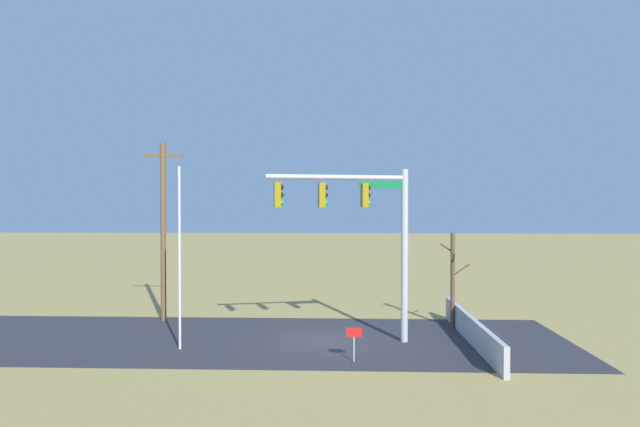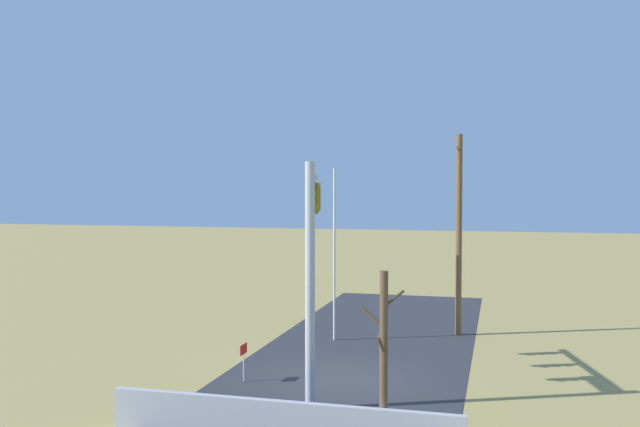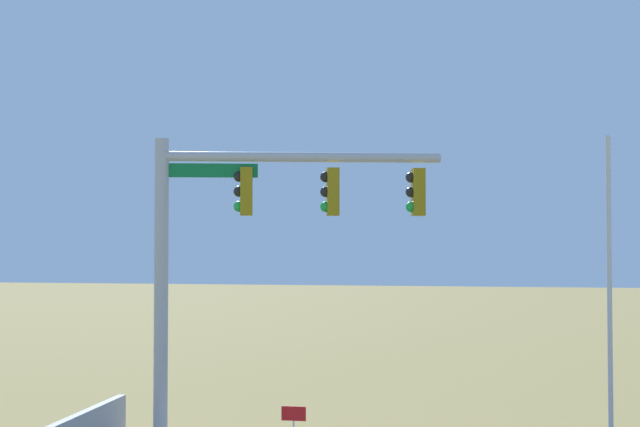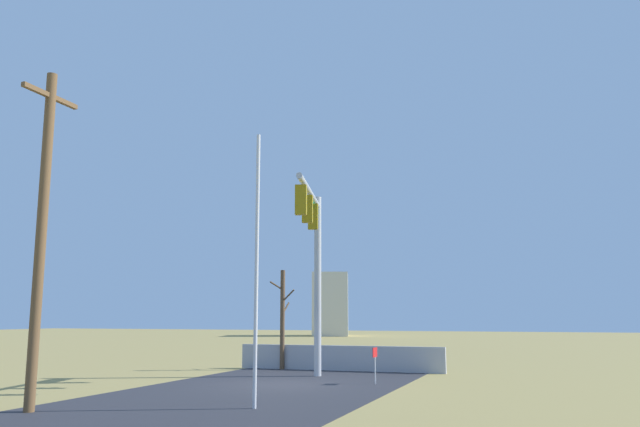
% 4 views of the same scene
% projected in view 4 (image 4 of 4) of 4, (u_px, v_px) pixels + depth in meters
% --- Properties ---
extents(ground_plane, '(160.00, 160.00, 0.00)m').
position_uv_depth(ground_plane, '(280.00, 385.00, 21.48)').
color(ground_plane, '#9E894C').
extents(road_surface, '(28.00, 8.00, 0.01)m').
position_uv_depth(road_surface, '(225.00, 399.00, 17.75)').
color(road_surface, '#2D2D33').
rests_on(road_surface, ground_plane).
extents(sidewalk_corner, '(6.00, 6.00, 0.01)m').
position_uv_depth(sidewalk_corner, '(326.00, 374.00, 25.41)').
color(sidewalk_corner, '#B7B5AD').
rests_on(sidewalk_corner, ground_plane).
extents(retaining_fence, '(0.20, 8.97, 1.05)m').
position_uv_depth(retaining_fence, '(339.00, 358.00, 27.05)').
color(retaining_fence, '#A8A8AD').
rests_on(retaining_fence, ground_plane).
extents(signal_mast, '(5.62, 1.53, 6.99)m').
position_uv_depth(signal_mast, '(313.00, 245.00, 23.69)').
color(signal_mast, '#B2B5BA').
rests_on(signal_mast, ground_plane).
extents(flagpole, '(0.10, 0.10, 7.04)m').
position_uv_depth(flagpole, '(257.00, 267.00, 16.42)').
color(flagpole, silver).
rests_on(flagpole, ground_plane).
extents(utility_pole, '(1.90, 0.26, 8.50)m').
position_uv_depth(utility_pole, '(42.00, 230.00, 15.99)').
color(utility_pole, brown).
rests_on(utility_pole, ground_plane).
extents(bare_tree, '(1.27, 1.02, 4.29)m').
position_uv_depth(bare_tree, '(283.00, 318.00, 27.95)').
color(bare_tree, brown).
rests_on(bare_tree, ground_plane).
extents(open_sign, '(0.56, 0.04, 1.22)m').
position_uv_depth(open_sign, '(375.00, 357.00, 21.74)').
color(open_sign, silver).
rests_on(open_sign, ground_plane).
extents(distant_building, '(7.36, 5.76, 7.34)m').
position_uv_depth(distant_building, '(331.00, 304.00, 76.01)').
color(distant_building, beige).
rests_on(distant_building, ground_plane).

